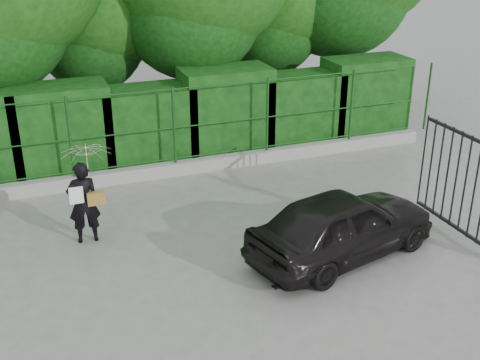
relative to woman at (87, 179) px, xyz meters
name	(u,v)px	position (x,y,z in m)	size (l,w,h in m)	color
ground	(223,275)	(1.87, -2.06, -1.22)	(80.00, 80.00, 0.00)	gray
kerb	(159,171)	(1.87, 2.44, -1.07)	(14.00, 0.25, 0.30)	#9E9E99
fence	(166,127)	(2.09, 2.44, -0.02)	(14.13, 0.06, 1.80)	#124514
hedge	(149,123)	(1.92, 3.44, -0.21)	(14.20, 1.20, 2.18)	black
woman	(87,179)	(0.00, 0.00, 0.00)	(0.90, 0.92, 1.85)	black
car	(343,224)	(4.05, -2.16, -0.61)	(1.45, 3.60, 1.23)	black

